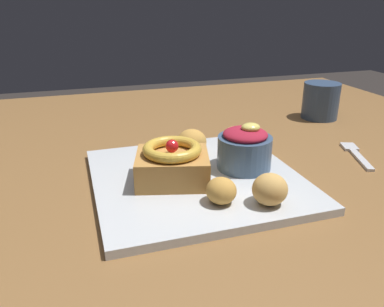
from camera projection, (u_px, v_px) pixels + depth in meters
The scene contains 10 objects.
dining_table at pixel (205, 188), 0.78m from camera, with size 1.23×1.01×0.73m.
front_plate at pixel (196, 179), 0.59m from camera, with size 0.31×0.31×0.01m, color silver.
cake_slice at pixel (172, 163), 0.56m from camera, with size 0.12×0.11×0.06m.
berry_ramekin at pixel (245, 148), 0.60m from camera, with size 0.08×0.08×0.07m.
fritter_front at pixel (192, 142), 0.66m from camera, with size 0.05×0.05×0.04m, color gold.
fritter_middle at pixel (270, 189), 0.50m from camera, with size 0.05×0.05×0.04m, color tan.
fritter_back at pixel (234, 136), 0.71m from camera, with size 0.04×0.04×0.03m, color tan.
fritter_extra at pixel (221, 191), 0.50m from camera, with size 0.04×0.04×0.04m, color gold.
fork at pixel (356, 154), 0.70m from camera, with size 0.06×0.12×0.00m.
coffee_mug at pixel (321, 101), 0.90m from camera, with size 0.08×0.08×0.08m, color #334766.
Camera 1 is at (-0.24, -0.66, 0.99)m, focal length 36.22 mm.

